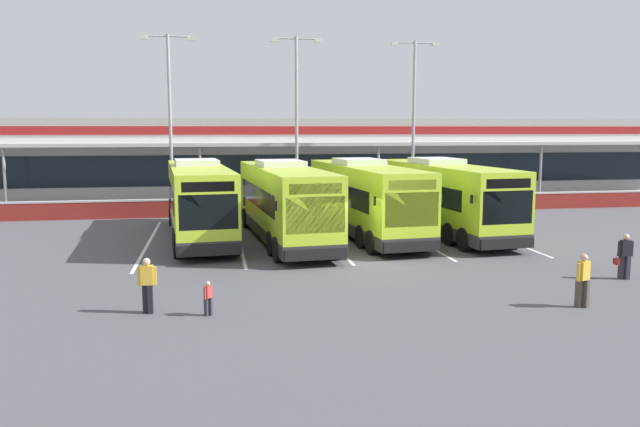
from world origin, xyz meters
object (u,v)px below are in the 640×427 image
at_px(coach_bus_leftmost, 199,202).
at_px(pedestrian_child, 208,297).
at_px(pedestrian_near_bin, 583,279).
at_px(lamp_post_centre, 297,113).
at_px(coach_bus_right_centre, 444,198).
at_px(pedestrian_in_dark_coat, 147,283).
at_px(lamp_post_west, 170,112).
at_px(coach_bus_centre, 364,200).
at_px(coach_bus_left_centre, 284,204).
at_px(lamp_post_east, 414,113).
at_px(pedestrian_with_handbag, 625,255).

height_order(coach_bus_leftmost, pedestrian_child, coach_bus_leftmost).
distance_m(pedestrian_near_bin, lamp_post_centre, 24.58).
xyz_separation_m(coach_bus_right_centre, pedestrian_in_dark_coat, (-13.44, -11.89, -0.91)).
distance_m(pedestrian_near_bin, lamp_post_west, 27.65).
bearing_deg(coach_bus_leftmost, pedestrian_near_bin, -50.69).
height_order(coach_bus_centre, pedestrian_near_bin, coach_bus_centre).
relative_size(coach_bus_left_centre, coach_bus_right_centre, 1.00).
bearing_deg(pedestrian_child, pedestrian_near_bin, -5.22).
bearing_deg(pedestrian_in_dark_coat, lamp_post_centre, 71.58).
bearing_deg(pedestrian_in_dark_coat, coach_bus_leftmost, 84.39).
xyz_separation_m(pedestrian_in_dark_coat, pedestrian_child, (1.73, -0.56, -0.33)).
xyz_separation_m(coach_bus_leftmost, pedestrian_child, (0.50, -13.05, -1.24)).
distance_m(coach_bus_leftmost, pedestrian_near_bin, 18.19).
bearing_deg(pedestrian_in_dark_coat, pedestrian_near_bin, -7.03).
distance_m(pedestrian_in_dark_coat, lamp_post_east, 27.62).
bearing_deg(coach_bus_left_centre, coach_bus_leftmost, 159.43).
bearing_deg(pedestrian_with_handbag, coach_bus_centre, 123.45).
height_order(pedestrian_in_dark_coat, pedestrian_child, pedestrian_in_dark_coat).
relative_size(pedestrian_with_handbag, pedestrian_in_dark_coat, 1.00).
distance_m(coach_bus_leftmost, lamp_post_centre, 11.94).
relative_size(coach_bus_centre, lamp_post_west, 1.12).
relative_size(coach_bus_centre, pedestrian_in_dark_coat, 7.60).
bearing_deg(coach_bus_leftmost, coach_bus_right_centre, -2.82).
bearing_deg(lamp_post_west, lamp_post_east, 1.39).
bearing_deg(coach_bus_left_centre, coach_bus_centre, 12.77).
xyz_separation_m(pedestrian_in_dark_coat, pedestrian_near_bin, (12.74, -1.57, 0.00)).
distance_m(coach_bus_leftmost, pedestrian_in_dark_coat, 12.58).
bearing_deg(lamp_post_west, lamp_post_centre, -2.00).
relative_size(pedestrian_in_dark_coat, lamp_post_centre, 0.15).
relative_size(pedestrian_near_bin, lamp_post_east, 0.15).
xyz_separation_m(coach_bus_leftmost, coach_bus_right_centre, (12.21, -0.60, 0.00)).
bearing_deg(coach_bus_centre, pedestrian_with_handbag, -56.55).
distance_m(coach_bus_leftmost, lamp_post_east, 17.72).
relative_size(lamp_post_west, lamp_post_centre, 1.00).
bearing_deg(lamp_post_centre, pedestrian_child, -103.89).
bearing_deg(lamp_post_centre, coach_bus_leftmost, -123.00).
height_order(coach_bus_centre, pedestrian_with_handbag, coach_bus_centre).
relative_size(coach_bus_centre, coach_bus_right_centre, 1.00).
bearing_deg(coach_bus_leftmost, pedestrian_in_dark_coat, -95.61).
xyz_separation_m(pedestrian_near_bin, lamp_post_centre, (-5.49, 23.34, 5.42)).
distance_m(lamp_post_west, lamp_post_centre, 7.86).
xyz_separation_m(lamp_post_centre, lamp_post_east, (7.94, 0.66, 0.00)).
distance_m(coach_bus_left_centre, pedestrian_in_dark_coat, 12.20).
distance_m(coach_bus_leftmost, coach_bus_right_centre, 12.22).
height_order(coach_bus_centre, lamp_post_west, lamp_post_west).
xyz_separation_m(coach_bus_leftmost, lamp_post_centre, (6.02, 9.28, 4.50)).
relative_size(lamp_post_west, lamp_post_east, 1.00).
xyz_separation_m(lamp_post_west, lamp_post_east, (15.80, 0.38, 0.00)).
height_order(pedestrian_child, pedestrian_near_bin, pedestrian_near_bin).
relative_size(coach_bus_leftmost, pedestrian_with_handbag, 7.60).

